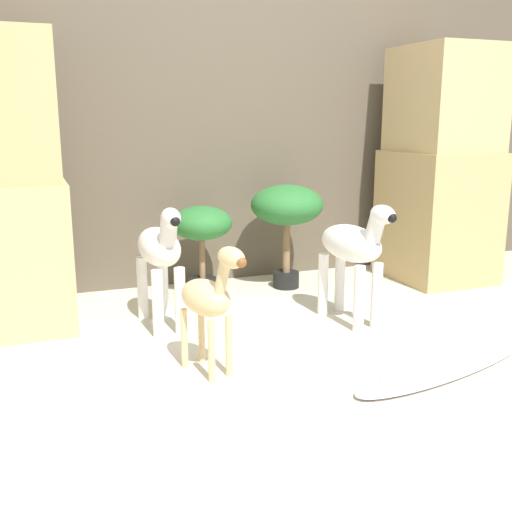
# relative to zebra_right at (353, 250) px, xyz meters

# --- Properties ---
(ground_plane) EXTENTS (14.00, 14.00, 0.00)m
(ground_plane) POSITION_rel_zebra_right_xyz_m (-0.33, -0.45, -0.38)
(ground_plane) COLOR beige
(wall_back) EXTENTS (6.40, 0.08, 2.20)m
(wall_back) POSITION_rel_zebra_right_xyz_m (-0.33, 1.08, 0.72)
(wall_back) COLOR brown
(wall_back) RESTS_ON ground_plane
(rock_pillar_left) EXTENTS (0.57, 0.64, 1.43)m
(rock_pillar_left) POSITION_rel_zebra_right_xyz_m (-1.62, 0.59, 0.30)
(rock_pillar_left) COLOR tan
(rock_pillar_left) RESTS_ON ground_plane
(rock_pillar_right) EXTENTS (0.57, 0.64, 1.47)m
(rock_pillar_right) POSITION_rel_zebra_right_xyz_m (0.96, 0.59, 0.32)
(rock_pillar_right) COLOR tan
(rock_pillar_right) RESTS_ON ground_plane
(zebra_right) EXTENTS (0.25, 0.54, 0.64)m
(zebra_right) POSITION_rel_zebra_right_xyz_m (0.00, 0.00, 0.00)
(zebra_right) COLOR white
(zebra_right) RESTS_ON ground_plane
(zebra_left) EXTENTS (0.21, 0.54, 0.64)m
(zebra_left) POSITION_rel_zebra_right_xyz_m (-0.93, 0.27, 0.00)
(zebra_left) COLOR white
(zebra_left) RESTS_ON ground_plane
(giraffe_figurine) EXTENTS (0.23, 0.40, 0.56)m
(giraffe_figurine) POSITION_rel_zebra_right_xyz_m (-0.87, -0.36, -0.05)
(giraffe_figurine) COLOR #E0C184
(giraffe_figurine) RESTS_ON ground_plane
(potted_palm_front) EXTENTS (0.36, 0.36, 0.54)m
(potted_palm_front) POSITION_rel_zebra_right_xyz_m (-0.59, 0.74, 0.01)
(potted_palm_front) COLOR black
(potted_palm_front) RESTS_ON ground_plane
(potted_palm_back) EXTENTS (0.44, 0.44, 0.64)m
(potted_palm_back) POSITION_rel_zebra_right_xyz_m (-0.05, 0.72, 0.11)
(potted_palm_back) COLOR black
(potted_palm_back) RESTS_ON ground_plane
(surfboard) EXTENTS (1.16, 0.55, 0.08)m
(surfboard) POSITION_rel_zebra_right_xyz_m (0.10, -0.65, -0.37)
(surfboard) COLOR silver
(surfboard) RESTS_ON ground_plane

